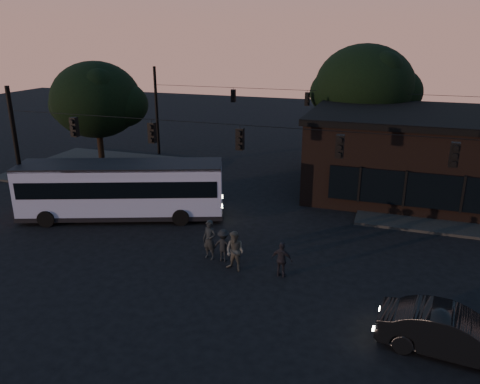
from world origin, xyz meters
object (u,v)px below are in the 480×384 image
(building, at_px, (431,154))
(pedestrian_b, at_px, (235,251))
(pedestrian_a, at_px, (210,240))
(pedestrian_c, at_px, (282,260))
(pedestrian_d, at_px, (224,245))
(car, at_px, (452,333))
(bus, at_px, (122,188))

(building, bearing_deg, pedestrian_b, -121.28)
(pedestrian_a, relative_size, pedestrian_c, 1.18)
(pedestrian_c, bearing_deg, pedestrian_d, -7.26)
(building, relative_size, pedestrian_c, 9.48)
(pedestrian_b, bearing_deg, pedestrian_c, 17.57)
(building, xyz_separation_m, pedestrian_b, (-8.54, -14.05, -1.78))
(car, relative_size, pedestrian_b, 2.53)
(bus, distance_m, pedestrian_a, 7.48)
(car, height_order, pedestrian_c, pedestrian_c)
(bus, bearing_deg, pedestrian_a, -46.09)
(pedestrian_a, relative_size, pedestrian_b, 1.03)
(car, bearing_deg, pedestrian_a, 75.60)
(pedestrian_a, height_order, pedestrian_c, pedestrian_a)
(pedestrian_a, height_order, pedestrian_d, pedestrian_a)
(pedestrian_b, relative_size, pedestrian_d, 1.18)
(pedestrian_c, bearing_deg, building, -110.45)
(bus, relative_size, pedestrian_b, 6.26)
(bus, xyz_separation_m, car, (16.88, -7.09, -1.03))
(pedestrian_b, height_order, pedestrian_c, pedestrian_b)
(building, xyz_separation_m, pedestrian_c, (-6.41, -13.94, -1.90))
(bus, xyz_separation_m, pedestrian_b, (8.20, -3.95, -0.88))
(building, relative_size, pedestrian_d, 9.77)
(pedestrian_c, relative_size, pedestrian_d, 1.03)
(pedestrian_c, distance_m, pedestrian_d, 2.99)
(building, height_order, bus, building)
(pedestrian_c, bearing_deg, car, 157.85)
(bus, bearing_deg, building, 10.80)
(building, bearing_deg, car, -89.55)
(pedestrian_b, distance_m, pedestrian_c, 2.13)
(car, distance_m, pedestrian_c, 7.31)
(building, height_order, car, building)
(building, bearing_deg, bus, -148.90)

